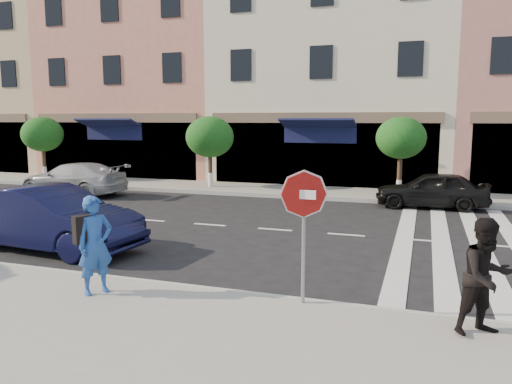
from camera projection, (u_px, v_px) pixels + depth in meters
name	position (u px, v px, depth m)	size (l,w,h in m)	color
ground	(219.00, 270.00, 10.29)	(120.00, 120.00, 0.00)	black
sidewalk_near	(112.00, 343.00, 6.77)	(60.00, 4.50, 0.15)	gray
sidewalk_far	(323.00, 193.00, 20.59)	(60.00, 3.00, 0.15)	gray
building_west_far	(8.00, 74.00, 32.36)	(12.00, 9.00, 12.00)	#D1AF86
building_west_mid	(157.00, 51.00, 28.71)	(10.00, 9.00, 14.00)	tan
building_centre	(339.00, 72.00, 25.58)	(11.00, 9.00, 11.00)	beige
street_tree_wa	(42.00, 135.00, 24.54)	(2.00, 2.00, 3.05)	#473323
street_tree_wb	(210.00, 137.00, 21.67)	(2.10, 2.10, 3.06)	#473323
street_tree_c	(401.00, 138.00, 19.11)	(1.90, 1.90, 3.04)	#473323
stop_sign	(304.00, 206.00, 7.79)	(0.76, 0.10, 2.15)	gray
photographer	(95.00, 245.00, 8.38)	(0.61, 0.40, 1.67)	#214B98
walker	(486.00, 277.00, 6.76)	(0.79, 0.62, 1.63)	black
car_near_mid	(50.00, 218.00, 11.79)	(1.60, 4.58, 1.51)	black
car_far_left	(73.00, 179.00, 20.41)	(1.86, 4.57, 1.33)	#A7A8AD
car_far_mid	(432.00, 190.00, 17.39)	(1.52, 3.78, 1.29)	black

